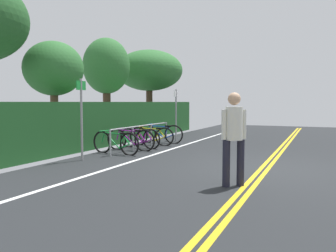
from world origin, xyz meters
TOP-DOWN VIEW (x-y plane):
  - ground_plane at (0.00, 0.00)m, footprint 30.78×10.42m
  - centre_line_yellow_inner at (0.00, -0.08)m, footprint 27.70×0.10m
  - centre_line_yellow_outer at (0.00, 0.08)m, footprint 27.70×0.10m
  - bike_lane_stripe_white at (0.00, 3.35)m, footprint 27.70×0.12m
  - bike_rack at (2.07, 4.37)m, footprint 4.02×0.05m
  - bicycle_0 at (0.52, 4.47)m, footprint 0.46×1.76m
  - bicycle_1 at (1.40, 4.45)m, footprint 0.46×1.75m
  - bicycle_2 at (2.04, 4.46)m, footprint 0.46×1.65m
  - bicycle_3 at (2.85, 4.41)m, footprint 0.46×1.67m
  - bicycle_4 at (3.61, 4.42)m, footprint 0.46×1.81m
  - pedestrian at (-2.04, 0.28)m, footprint 0.34×0.40m
  - sign_post_near at (-0.83, 4.66)m, footprint 0.36×0.06m
  - sign_post_far at (4.48, 4.13)m, footprint 0.36×0.06m
  - hedge_backdrop at (3.57, 6.24)m, footprint 12.97×1.22m
  - tree_mid at (0.90, 7.13)m, footprint 2.00×2.00m
  - tree_far_right at (4.71, 7.55)m, footprint 2.06×2.06m
  - tree_extra at (8.15, 7.18)m, footprint 3.51×3.51m

SIDE VIEW (x-z plane):
  - ground_plane at x=0.00m, z-range -0.05..0.00m
  - centre_line_yellow_inner at x=0.00m, z-range 0.00..0.00m
  - centre_line_yellow_outer at x=0.00m, z-range 0.00..0.00m
  - bike_lane_stripe_white at x=0.00m, z-range 0.00..0.00m
  - bicycle_3 at x=2.85m, z-range -0.02..0.69m
  - bicycle_2 at x=2.04m, z-range -0.02..0.69m
  - bicycle_0 at x=0.52m, z-range -0.02..0.70m
  - bicycle_1 at x=1.40m, z-range -0.02..0.72m
  - bicycle_4 at x=3.61m, z-range -0.02..0.73m
  - bike_rack at x=2.07m, z-range 0.18..0.96m
  - hedge_backdrop at x=3.57m, z-range 0.00..1.57m
  - pedestrian at x=-2.04m, z-range 0.14..1.88m
  - sign_post_far at x=4.48m, z-range 0.22..2.29m
  - sign_post_near at x=-0.83m, z-range 0.23..2.41m
  - tree_mid at x=0.90m, z-range 0.86..4.46m
  - tree_far_right at x=4.71m, z-range 0.92..5.29m
  - tree_extra at x=8.15m, z-range 1.06..5.34m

